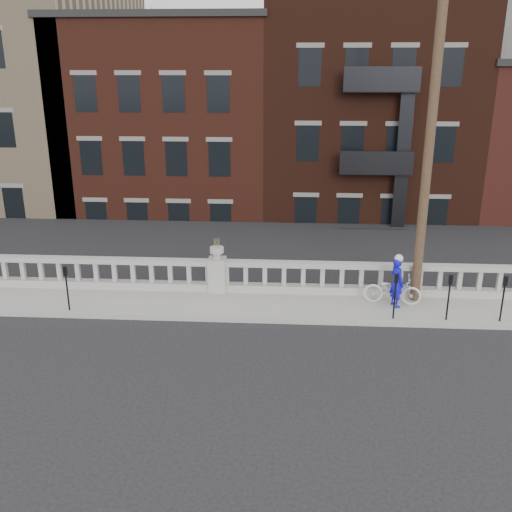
{
  "coord_description": "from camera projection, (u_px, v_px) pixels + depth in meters",
  "views": [
    {
      "loc": [
        2.3,
        -13.02,
        7.1
      ],
      "look_at": [
        1.29,
        3.2,
        1.61
      ],
      "focal_mm": 40.0,
      "sensor_mm": 36.0,
      "label": 1
    }
  ],
  "objects": [
    {
      "name": "lower_level",
      "position": [
        264.0,
        139.0,
        35.63
      ],
      "size": [
        80.0,
        44.0,
        20.8
      ],
      "color": "#605E59",
      "rests_on": "ground"
    },
    {
      "name": "parking_meter_b",
      "position": [
        67.0,
        283.0,
        16.68
      ],
      "size": [
        0.1,
        0.09,
        1.36
      ],
      "color": "black",
      "rests_on": "sidewalk"
    },
    {
      "name": "bicycle",
      "position": [
        393.0,
        290.0,
        17.28
      ],
      "size": [
        1.78,
        0.83,
        0.9
      ],
      "primitive_type": "imported",
      "rotation": [
        0.0,
        0.0,
        1.43
      ],
      "color": "silver",
      "rests_on": "sidewalk"
    },
    {
      "name": "balustrade",
      "position": [
        217.0,
        276.0,
        18.25
      ],
      "size": [
        28.0,
        0.34,
        1.03
      ],
      "color": "gray",
      "rests_on": "sidewalk"
    },
    {
      "name": "parking_meter_e",
      "position": [
        504.0,
        294.0,
        15.94
      ],
      "size": [
        0.1,
        0.09,
        1.36
      ],
      "color": "black",
      "rests_on": "sidewalk"
    },
    {
      "name": "planter_pedestal",
      "position": [
        217.0,
        271.0,
        18.19
      ],
      "size": [
        0.55,
        0.55,
        1.76
      ],
      "color": "gray",
      "rests_on": "sidewalk"
    },
    {
      "name": "utility_pole",
      "position": [
        430.0,
        133.0,
        16.08
      ],
      "size": [
        1.6,
        0.28,
        10.0
      ],
      "color": "#422D1E",
      "rests_on": "sidewalk"
    },
    {
      "name": "parking_meter_d",
      "position": [
        449.0,
        292.0,
        16.03
      ],
      "size": [
        0.1,
        0.09,
        1.36
      ],
      "color": "black",
      "rests_on": "sidewalk"
    },
    {
      "name": "sidewalk",
      "position": [
        214.0,
        304.0,
        17.53
      ],
      "size": [
        32.0,
        2.2,
        0.15
      ],
      "primitive_type": "cube",
      "color": "gray",
      "rests_on": "ground"
    },
    {
      "name": "cyclist",
      "position": [
        397.0,
        282.0,
        16.99
      ],
      "size": [
        0.56,
        0.66,
        1.53
      ],
      "primitive_type": "imported",
      "rotation": [
        0.0,
        0.0,
        1.99
      ],
      "color": "#120DC8",
      "rests_on": "sidewalk"
    },
    {
      "name": "ground",
      "position": [
        199.0,
        353.0,
        14.72
      ],
      "size": [
        120.0,
        120.0,
        0.0
      ],
      "primitive_type": "plane",
      "color": "black",
      "rests_on": "ground"
    },
    {
      "name": "parking_meter_c",
      "position": [
        395.0,
        291.0,
        16.12
      ],
      "size": [
        0.1,
        0.09,
        1.36
      ],
      "color": "black",
      "rests_on": "sidewalk"
    }
  ]
}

